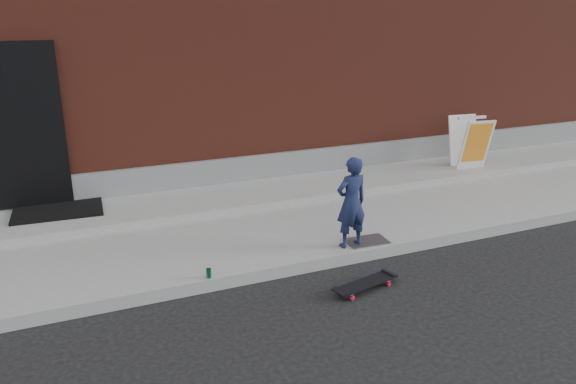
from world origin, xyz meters
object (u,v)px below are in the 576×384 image
skateboard (365,284)px  soda_can (209,273)px  pizza_sign (470,142)px  child (351,203)px

skateboard → soda_can: soda_can is taller
pizza_sign → soda_can: 5.73m
pizza_sign → soda_can: size_ratio=8.36×
child → soda_can: (-1.83, -0.15, -0.51)m
child → soda_can: size_ratio=10.51×
child → pizza_sign: size_ratio=1.26×
skateboard → soda_can: size_ratio=7.54×
child → pizza_sign: bearing=-154.9°
child → soda_can: 1.90m
pizza_sign → skateboard: bearing=-143.1°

